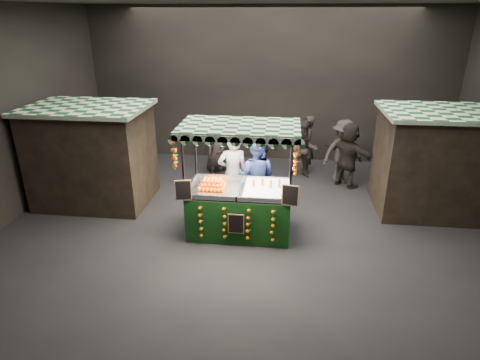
# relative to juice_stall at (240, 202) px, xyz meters

# --- Properties ---
(ground) EXTENTS (12.00, 12.00, 0.00)m
(ground) POSITION_rel_juice_stall_xyz_m (0.37, 0.32, -0.80)
(ground) COLOR black
(ground) RESTS_ON ground
(market_hall) EXTENTS (12.10, 10.10, 5.05)m
(market_hall) POSITION_rel_juice_stall_xyz_m (0.37, 0.32, 2.58)
(market_hall) COLOR black
(market_hall) RESTS_ON ground
(neighbour_stall_left) EXTENTS (3.00, 2.20, 2.60)m
(neighbour_stall_left) POSITION_rel_juice_stall_xyz_m (-4.03, 1.32, 0.51)
(neighbour_stall_left) COLOR black
(neighbour_stall_left) RESTS_ON ground
(neighbour_stall_right) EXTENTS (3.00, 2.20, 2.60)m
(neighbour_stall_right) POSITION_rel_juice_stall_xyz_m (4.77, 1.82, 0.51)
(neighbour_stall_right) COLOR black
(neighbour_stall_right) RESTS_ON ground
(juice_stall) EXTENTS (2.65, 1.56, 2.57)m
(juice_stall) POSITION_rel_juice_stall_xyz_m (0.00, 0.00, 0.00)
(juice_stall) COLOR black
(juice_stall) RESTS_ON ground
(vendor_grey) EXTENTS (0.85, 0.67, 2.06)m
(vendor_grey) POSITION_rel_juice_stall_xyz_m (-0.31, 1.09, 0.23)
(vendor_grey) COLOR slate
(vendor_grey) RESTS_ON ground
(vendor_blue) EXTENTS (1.12, 0.96, 2.00)m
(vendor_blue) POSITION_rel_juice_stall_xyz_m (0.28, 1.03, 0.20)
(vendor_blue) COLOR navy
(vendor_blue) RESTS_ON ground
(shopper_0) EXTENTS (0.68, 0.56, 1.60)m
(shopper_0) POSITION_rel_juice_stall_xyz_m (-1.08, 3.25, 0.00)
(shopper_0) COLOR black
(shopper_0) RESTS_ON ground
(shopper_1) EXTENTS (0.87, 0.68, 1.75)m
(shopper_1) POSITION_rel_juice_stall_xyz_m (1.51, 3.67, 0.08)
(shopper_1) COLOR #2C2623
(shopper_1) RESTS_ON ground
(shopper_2) EXTENTS (1.08, 0.79, 1.71)m
(shopper_2) POSITION_rel_juice_stall_xyz_m (0.24, 3.93, 0.06)
(shopper_2) COLOR #282220
(shopper_2) RESTS_ON ground
(shopper_3) EXTENTS (1.43, 1.15, 1.93)m
(shopper_3) POSITION_rel_juice_stall_xyz_m (2.64, 3.33, 0.17)
(shopper_3) COLOR #2D2825
(shopper_3) RESTS_ON ground
(shopper_4) EXTENTS (1.06, 0.96, 1.82)m
(shopper_4) POSITION_rel_juice_stall_xyz_m (-1.24, 3.91, 0.11)
(shopper_4) COLOR black
(shopper_4) RESTS_ON ground
(shopper_5) EXTENTS (1.75, 1.55, 1.92)m
(shopper_5) POSITION_rel_juice_stall_xyz_m (2.78, 3.14, 0.16)
(shopper_5) COLOR black
(shopper_5) RESTS_ON ground
(shopper_6) EXTENTS (0.62, 0.70, 1.62)m
(shopper_6) POSITION_rel_juice_stall_xyz_m (-1.23, 3.94, 0.01)
(shopper_6) COLOR #2E2625
(shopper_6) RESTS_ON ground
(shopper_7) EXTENTS (0.50, 0.71, 1.84)m
(shopper_7) POSITION_rel_juice_stall_xyz_m (1.63, 4.05, 0.12)
(shopper_7) COLOR black
(shopper_7) RESTS_ON ground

